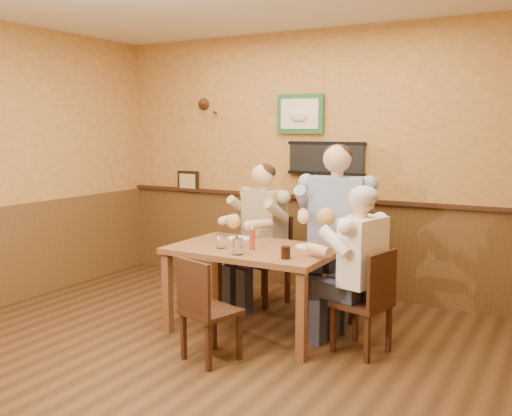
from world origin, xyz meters
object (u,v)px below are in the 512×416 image
Objects in this scene: cola_tumbler at (286,253)px; chair_right_end at (362,301)px; pepper_shaker at (237,240)px; diner_blue_polo at (336,240)px; water_glass_mid at (238,247)px; salt_shaker at (240,242)px; dining_table at (254,258)px; chair_near_side at (211,309)px; chair_back_right at (336,263)px; water_glass_left at (221,241)px; hot_sauce_bottle at (252,238)px; chair_back_left at (264,260)px; diner_white_elder at (362,279)px; diner_tan_shirt at (264,241)px.

chair_right_end is at bearing 25.80° from cola_tumbler.
chair_right_end reaches higher than pepper_shaker.
chair_right_end is 0.57× the size of diner_blue_polo.
salt_shaker is at bearing 117.65° from water_glass_mid.
dining_table is at bearing -5.80° from pepper_shaker.
salt_shaker reaches higher than chair_near_side.
chair_back_right is 8.54× the size of water_glass_left.
hot_sauce_bottle is at bearing -129.27° from chair_back_right.
chair_back_left is 1.50m from diner_white_elder.
hot_sauce_bottle reaches higher than chair_near_side.
water_glass_mid is 0.41m from cola_tumbler.
diner_white_elder is at bearing -66.07° from chair_back_right.
cola_tumbler is (-0.03, -1.00, 0.07)m from diner_blue_polo.
chair_back_left is 9.04× the size of cola_tumbler.
pepper_shaker is (-0.20, 0.09, -0.06)m from hot_sauce_bottle.
water_glass_mid reaches higher than cola_tumbler.
diner_tan_shirt is 0.77m from pepper_shaker.
hot_sauce_bottle is (-0.41, 0.19, 0.05)m from cola_tumbler.
dining_table is 0.96× the size of diner_blue_polo.
salt_shaker is at bearing -61.33° from diner_tan_shirt.
dining_table is at bearing 149.20° from cola_tumbler.
chair_near_side is at bearing -39.27° from diner_white_elder.
diner_tan_shirt reaches higher than water_glass_mid.
water_glass_left is 1.22× the size of salt_shaker.
diner_white_elder is (0.51, -0.74, 0.09)m from chair_back_right.
diner_tan_shirt reaches higher than chair_near_side.
diner_tan_shirt is at bearing -106.54° from chair_right_end.
chair_near_side is 0.55× the size of diner_blue_polo.
chair_right_end is at bearing -16.05° from diner_tan_shirt.
chair_right_end is at bearing -66.07° from chair_back_right.
diner_tan_shirt is 10.69× the size of water_glass_left.
chair_back_left is at bearing 95.27° from water_glass_left.
chair_back_right is 1.18m from water_glass_mid.
chair_near_side is at bearing -39.27° from chair_right_end.
chair_back_left is 0.75× the size of diner_white_elder.
diner_blue_polo reaches higher than salt_shaker.
diner_tan_shirt is 0.78m from diner_blue_polo.
cola_tumbler is at bearing -50.30° from diner_white_elder.
diner_blue_polo is 11.09× the size of water_glass_mid.
chair_back_left is 0.78m from chair_back_right.
chair_back_right is at bearing -131.33° from chair_right_end.
pepper_shaker is (-0.61, 0.28, -0.01)m from cola_tumbler.
diner_tan_shirt is 12.92× the size of cola_tumbler.
dining_table is 1.37× the size of chair_back_right.
hot_sauce_bottle is at bearing -53.62° from chair_back_left.
chair_right_end is 0.71m from cola_tumbler.
cola_tumbler is at bearing -115.68° from chair_near_side.
dining_table is 17.45× the size of pepper_shaker.
chair_back_left is at bearing -60.40° from chair_near_side.
dining_table is 14.36× the size of salt_shaker.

